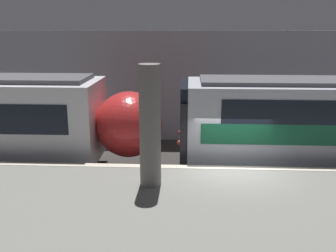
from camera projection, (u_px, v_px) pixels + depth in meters
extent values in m
plane|color=#33302D|center=(232.00, 199.00, 12.62)|extent=(120.00, 120.00, 0.00)
cube|color=slate|center=(244.00, 223.00, 9.98)|extent=(40.00, 5.17, 1.13)
cube|color=beige|center=(234.00, 168.00, 12.19)|extent=(40.00, 0.30, 0.01)
cube|color=#939399|center=(220.00, 87.00, 18.37)|extent=(50.00, 0.15, 5.18)
cylinder|color=slate|center=(150.00, 126.00, 10.56)|extent=(0.59, 0.59, 3.33)
ellipsoid|color=red|center=(129.00, 124.00, 14.41)|extent=(2.42, 2.69, 2.40)
sphere|color=#F2EFCC|center=(155.00, 136.00, 14.47)|extent=(0.20, 0.20, 0.20)
cube|color=black|center=(184.00, 127.00, 14.33)|extent=(0.25, 2.86, 2.28)
cube|color=black|center=(185.00, 96.00, 14.04)|extent=(0.25, 2.57, 0.91)
sphere|color=#EA4C42|center=(179.00, 143.00, 13.80)|extent=(0.18, 0.18, 0.18)
sphere|color=#EA4C42|center=(180.00, 133.00, 15.07)|extent=(0.18, 0.18, 0.18)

